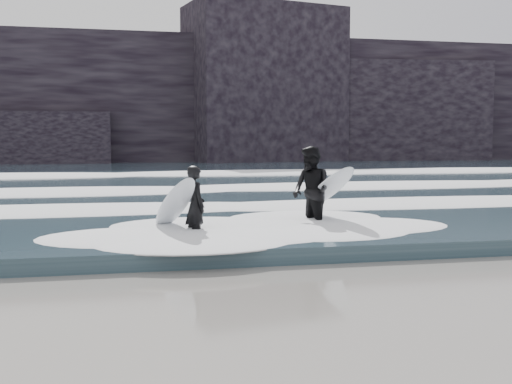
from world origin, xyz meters
TOP-DOWN VIEW (x-y plane):
  - ground at (0.00, 0.00)m, footprint 120.00×120.00m
  - sea at (0.00, 29.00)m, footprint 90.00×52.00m
  - headland at (0.00, 46.00)m, footprint 70.00×9.00m
  - foam_near at (0.00, 9.00)m, footprint 60.00×3.20m
  - foam_mid at (0.00, 16.00)m, footprint 60.00×4.00m
  - foam_far at (0.00, 25.00)m, footprint 60.00×4.80m
  - surfer_left at (-1.31, 5.44)m, footprint 1.15×1.89m
  - surfer_right at (1.45, 6.15)m, footprint 1.30×2.14m

SIDE VIEW (x-z plane):
  - ground at x=0.00m, z-range 0.00..0.00m
  - sea at x=0.00m, z-range 0.00..0.30m
  - foam_near at x=0.00m, z-range 0.30..0.50m
  - foam_mid at x=0.00m, z-range 0.30..0.54m
  - foam_far at x=0.00m, z-range 0.30..0.60m
  - surfer_left at x=-1.31m, z-range 0.01..1.58m
  - surfer_right at x=1.45m, z-range 0.01..1.94m
  - headland at x=0.00m, z-range 0.00..10.00m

